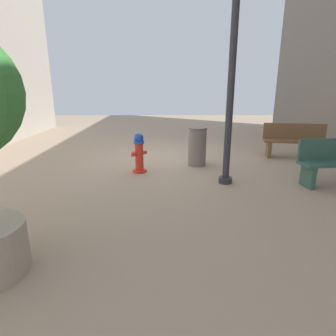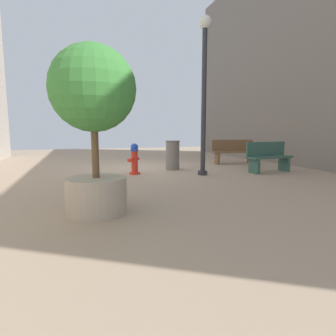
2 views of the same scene
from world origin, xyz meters
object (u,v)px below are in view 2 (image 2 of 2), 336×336
fire_hydrant (134,159)px  trash_bin (173,155)px  bench_far (268,157)px  bench_near (233,151)px  street_lamp (204,80)px  planter_tree (94,110)px

fire_hydrant → trash_bin: size_ratio=0.96×
trash_bin → bench_far: bearing=150.5°
fire_hydrant → bench_near: size_ratio=0.53×
street_lamp → trash_bin: size_ratio=4.59×
street_lamp → planter_tree: bearing=42.3°
street_lamp → trash_bin: (0.46, -1.38, -2.24)m
bench_near → planter_tree: (5.62, 5.13, 1.11)m
fire_hydrant → bench_far: 4.20m
street_lamp → bench_near: bearing=-137.6°
fire_hydrant → street_lamp: 3.05m
bench_far → bench_near: bearing=-93.7°
bench_near → planter_tree: bearing=42.4°
bench_near → street_lamp: (2.36, 2.16, 2.23)m
street_lamp → trash_bin: bearing=-71.7°
bench_near → street_lamp: street_lamp is taller
trash_bin → planter_tree: bearing=57.2°
bench_near → street_lamp: bearing=42.4°
planter_tree → trash_bin: bearing=-122.8°
street_lamp → trash_bin: 2.67m
bench_near → trash_bin: 2.93m
fire_hydrant → planter_tree: size_ratio=0.36×
planter_tree → trash_bin: planter_tree is taller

